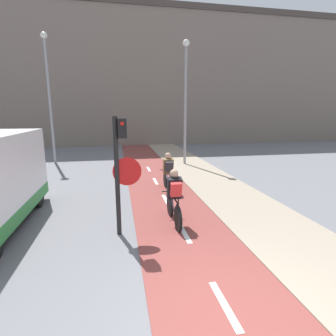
{
  "coord_description": "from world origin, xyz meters",
  "views": [
    {
      "loc": [
        -1.51,
        -2.76,
        2.91
      ],
      "look_at": [
        0.0,
        5.12,
        1.2
      ],
      "focal_mm": 28.0,
      "sensor_mm": 36.0,
      "label": 1
    }
  ],
  "objects": [
    {
      "name": "building_row_background",
      "position": [
        0.0,
        23.35,
        6.0
      ],
      "size": [
        60.0,
        5.2,
        11.98
      ],
      "color": "slate",
      "rests_on": "ground_plane"
    },
    {
      "name": "street_lamp_sidewalk",
      "position": [
        2.17,
        11.43,
        4.06
      ],
      "size": [
        0.36,
        0.36,
        6.61
      ],
      "color": "gray",
      "rests_on": "ground_plane"
    },
    {
      "name": "traffic_light_pole",
      "position": [
        -1.47,
        3.27,
        1.76
      ],
      "size": [
        0.67,
        0.25,
        2.83
      ],
      "color": "black",
      "rests_on": "ground_plane"
    },
    {
      "name": "street_lamp_far",
      "position": [
        -5.18,
        13.35,
        4.32
      ],
      "size": [
        0.36,
        0.36,
        7.12
      ],
      "color": "gray",
      "rests_on": "ground_plane"
    },
    {
      "name": "cyclist_near",
      "position": [
        -0.12,
        3.63,
        0.71
      ],
      "size": [
        0.46,
        1.68,
        1.48
      ],
      "color": "black",
      "rests_on": "ground_plane"
    },
    {
      "name": "ground_plane",
      "position": [
        0.0,
        0.0,
        0.0
      ],
      "size": [
        120.0,
        120.0,
        0.0
      ],
      "primitive_type": "plane",
      "color": "slate"
    },
    {
      "name": "bike_lane",
      "position": [
        0.0,
        0.0,
        0.01
      ],
      "size": [
        2.33,
        60.0,
        0.02
      ],
      "color": "brown",
      "rests_on": "ground_plane"
    },
    {
      "name": "cyclist_far",
      "position": [
        0.27,
        6.5,
        0.71
      ],
      "size": [
        0.46,
        1.62,
        1.47
      ],
      "color": "black",
      "rests_on": "ground_plane"
    }
  ]
}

